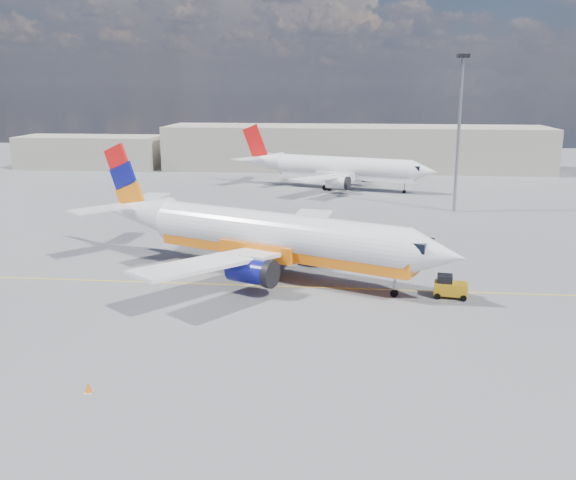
# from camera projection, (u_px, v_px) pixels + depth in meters

# --- Properties ---
(ground) EXTENTS (240.00, 240.00, 0.00)m
(ground) POSITION_uv_depth(u_px,v_px,m) (286.00, 299.00, 48.12)
(ground) COLOR #58585C
(ground) RESTS_ON ground
(taxi_line) EXTENTS (70.00, 0.15, 0.01)m
(taxi_line) POSITION_uv_depth(u_px,v_px,m) (290.00, 287.00, 51.01)
(taxi_line) COLOR yellow
(taxi_line) RESTS_ON ground
(terminal_main) EXTENTS (70.00, 14.00, 8.00)m
(terminal_main) POSITION_uv_depth(u_px,v_px,m) (355.00, 148.00, 119.12)
(terminal_main) COLOR #AFA796
(terminal_main) RESTS_ON ground
(terminal_annex) EXTENTS (26.00, 10.00, 6.00)m
(terminal_annex) POSITION_uv_depth(u_px,v_px,m) (90.00, 152.00, 121.40)
(terminal_annex) COLOR #AFA796
(terminal_annex) RESTS_ON ground
(main_jet) EXTENTS (33.93, 25.55, 10.46)m
(main_jet) POSITION_uv_depth(u_px,v_px,m) (265.00, 235.00, 53.22)
(main_jet) COLOR white
(main_jet) RESTS_ON ground
(second_jet) EXTENTS (31.16, 23.69, 9.45)m
(second_jet) POSITION_uv_depth(u_px,v_px,m) (338.00, 168.00, 97.21)
(second_jet) COLOR white
(second_jet) RESTS_ON ground
(gse_tug) EXTENTS (2.63, 1.84, 1.75)m
(gse_tug) POSITION_uv_depth(u_px,v_px,m) (450.00, 287.00, 48.27)
(gse_tug) COLOR black
(gse_tug) RESTS_ON ground
(traffic_cone) EXTENTS (0.43, 0.43, 0.60)m
(traffic_cone) POSITION_uv_depth(u_px,v_px,m) (89.00, 388.00, 33.49)
(traffic_cone) COLOR white
(traffic_cone) RESTS_ON ground
(floodlight_mast) EXTENTS (1.40, 1.40, 19.13)m
(floodlight_mast) POSITION_uv_depth(u_px,v_px,m) (459.00, 119.00, 78.16)
(floodlight_mast) COLOR gray
(floodlight_mast) RESTS_ON ground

